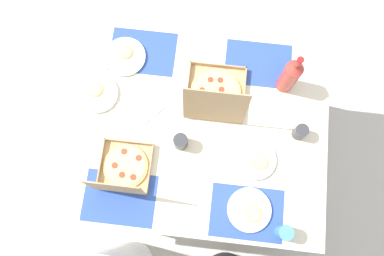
{
  "coord_description": "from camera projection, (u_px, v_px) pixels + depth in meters",
  "views": [
    {
      "loc": [
        -0.05,
        0.46,
        2.65
      ],
      "look_at": [
        0.0,
        0.0,
        0.78
      ],
      "focal_mm": 34.65,
      "sensor_mm": 36.0,
      "label": 1
    }
  ],
  "objects": [
    {
      "name": "fork_by_near_left",
      "position": [
        151.0,
        117.0,
        1.94
      ],
      "size": [
        0.14,
        0.15,
        0.0
      ],
      "primitive_type": "cube",
      "rotation": [
        0.0,
        0.0,
        3.97
      ],
      "color": "#B7B7BC",
      "rests_on": "dining_table"
    },
    {
      "name": "plate_middle",
      "position": [
        256.0,
        160.0,
        1.88
      ],
      "size": [
        0.21,
        0.21,
        0.03
      ],
      "color": "white",
      "rests_on": "dining_table"
    },
    {
      "name": "dining_table",
      "position": [
        192.0,
        133.0,
        2.03
      ],
      "size": [
        1.41,
        1.1,
        0.78
      ],
      "color": "#3F3328",
      "rests_on": "ground_plane"
    },
    {
      "name": "cup_dark",
      "position": [
        300.0,
        132.0,
        1.88
      ],
      "size": [
        0.07,
        0.07,
        0.09
      ],
      "primitive_type": "cylinder",
      "color": "#333338",
      "rests_on": "dining_table"
    },
    {
      "name": "knife_by_far_right",
      "position": [
        211.0,
        171.0,
        1.87
      ],
      "size": [
        0.12,
        0.19,
        0.0
      ],
      "primitive_type": "cube",
      "rotation": [
        0.0,
        0.0,
        1.07
      ],
      "color": "#B7B7BC",
      "rests_on": "dining_table"
    },
    {
      "name": "placemat_near_left",
      "position": [
        258.0,
        64.0,
        2.02
      ],
      "size": [
        0.36,
        0.26,
        0.0
      ],
      "primitive_type": "cube",
      "color": "#2D4C9E",
      "rests_on": "dining_table"
    },
    {
      "name": "plate_near_left",
      "position": [
        125.0,
        56.0,
        2.02
      ],
      "size": [
        0.23,
        0.23,
        0.03
      ],
      "color": "white",
      "rests_on": "dining_table"
    },
    {
      "name": "cup_red",
      "position": [
        181.0,
        142.0,
        1.87
      ],
      "size": [
        0.07,
        0.07,
        0.09
      ],
      "primitive_type": "cylinder",
      "color": "#333338",
      "rests_on": "dining_table"
    },
    {
      "name": "cup_spare",
      "position": [
        284.0,
        233.0,
        1.75
      ],
      "size": [
        0.07,
        0.07,
        0.11
      ],
      "primitive_type": "cylinder",
      "color": "teal",
      "rests_on": "dining_table"
    },
    {
      "name": "soda_bottle",
      "position": [
        290.0,
        75.0,
        1.86
      ],
      "size": [
        0.09,
        0.09,
        0.32
      ],
      "color": "#B2382D",
      "rests_on": "dining_table"
    },
    {
      "name": "placemat_far_right",
      "position": [
        120.0,
        198.0,
        1.84
      ],
      "size": [
        0.36,
        0.26,
        0.0
      ],
      "primitive_type": "cube",
      "color": "#2D4C9E",
      "rests_on": "dining_table"
    },
    {
      "name": "fork_by_far_left",
      "position": [
        296.0,
        191.0,
        1.85
      ],
      "size": [
        0.08,
        0.18,
        0.0
      ],
      "primitive_type": "cube",
      "rotation": [
        0.0,
        0.0,
        4.37
      ],
      "color": "#B7B7BC",
      "rests_on": "dining_table"
    },
    {
      "name": "plate_near_right",
      "position": [
        250.0,
        210.0,
        1.82
      ],
      "size": [
        0.22,
        0.22,
        0.03
      ],
      "color": "white",
      "rests_on": "dining_table"
    },
    {
      "name": "placemat_far_left",
      "position": [
        247.0,
        213.0,
        1.82
      ],
      "size": [
        0.36,
        0.26,
        0.0
      ],
      "primitive_type": "cube",
      "color": "#2D4C9E",
      "rests_on": "dining_table"
    },
    {
      "name": "placemat_near_right",
      "position": [
        143.0,
        52.0,
        2.03
      ],
      "size": [
        0.36,
        0.26,
        0.0
      ],
      "primitive_type": "cube",
      "color": "#2D4C9E",
      "rests_on": "dining_table"
    },
    {
      "name": "plate_far_right",
      "position": [
        98.0,
        93.0,
        1.97
      ],
      "size": [
        0.22,
        0.22,
        0.03
      ],
      "color": "white",
      "rests_on": "dining_table"
    },
    {
      "name": "pizza_box_corner_right",
      "position": [
        215.0,
        95.0,
        1.92
      ],
      "size": [
        0.31,
        0.31,
        0.34
      ],
      "color": "tan",
      "rests_on": "dining_table"
    },
    {
      "name": "ground_plane",
      "position": [
        192.0,
        154.0,
        2.68
      ],
      "size": [
        6.0,
        6.0,
        0.0
      ],
      "primitive_type": "plane",
      "color": "beige"
    },
    {
      "name": "pizza_box_corner_left",
      "position": [
        124.0,
        171.0,
        1.83
      ],
      "size": [
        0.26,
        0.26,
        0.29
      ],
      "color": "tan",
      "rests_on": "dining_table"
    }
  ]
}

